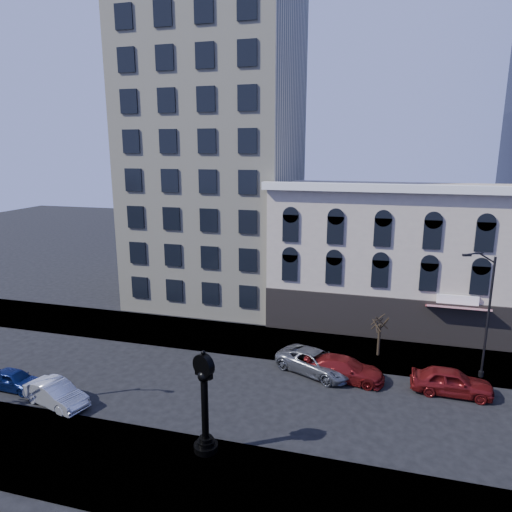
% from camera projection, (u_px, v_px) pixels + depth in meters
% --- Properties ---
extents(ground, '(160.00, 160.00, 0.00)m').
position_uv_depth(ground, '(210.00, 388.00, 29.40)').
color(ground, black).
rests_on(ground, ground).
extents(sidewalk_far, '(160.00, 6.00, 0.12)m').
position_uv_depth(sidewalk_far, '(245.00, 339.00, 36.89)').
color(sidewalk_far, gray).
rests_on(sidewalk_far, ground).
extents(sidewalk_near, '(160.00, 6.00, 0.12)m').
position_uv_depth(sidewalk_near, '(150.00, 469.00, 21.87)').
color(sidewalk_near, gray).
rests_on(sidewalk_near, ground).
extents(cream_tower, '(15.90, 15.40, 42.50)m').
position_uv_depth(cream_tower, '(216.00, 104.00, 44.28)').
color(cream_tower, beige).
rests_on(cream_tower, ground).
extents(victorian_row, '(22.60, 11.19, 12.50)m').
position_uv_depth(victorian_row, '(402.00, 255.00, 39.87)').
color(victorian_row, '#BEB09D').
rests_on(victorian_row, ground).
extents(street_clock, '(1.24, 1.24, 5.47)m').
position_uv_depth(street_clock, '(205.00, 406.00, 22.63)').
color(street_clock, black).
rests_on(street_clock, sidewalk_near).
extents(street_lamp_far, '(2.19, 0.97, 8.77)m').
position_uv_depth(street_lamp_far, '(483.00, 282.00, 29.13)').
color(street_lamp_far, black).
rests_on(street_lamp_far, sidewalk_far).
extents(bare_tree_far, '(2.27, 2.27, 3.89)m').
position_uv_depth(bare_tree_far, '(380.00, 318.00, 33.26)').
color(bare_tree_far, black).
rests_on(bare_tree_far, sidewalk_far).
extents(car_near_a, '(3.92, 1.67, 1.32)m').
position_uv_depth(car_near_a, '(14.00, 379.00, 29.19)').
color(car_near_a, '#0C194C').
rests_on(car_near_a, ground).
extents(car_near_b, '(4.69, 2.71, 1.46)m').
position_uv_depth(car_near_b, '(56.00, 394.00, 27.36)').
color(car_near_b, '#A5A8AD').
rests_on(car_near_b, ground).
extents(car_far_a, '(6.12, 4.63, 1.54)m').
position_uv_depth(car_far_a, '(316.00, 362.00, 31.31)').
color(car_far_a, '#595B60').
rests_on(car_far_a, ground).
extents(car_far_b, '(5.43, 2.69, 1.52)m').
position_uv_depth(car_far_b, '(345.00, 369.00, 30.40)').
color(car_far_b, maroon).
rests_on(car_far_b, ground).
extents(car_far_c, '(4.95, 2.11, 1.67)m').
position_uv_depth(car_far_c, '(452.00, 381.00, 28.59)').
color(car_far_c, maroon).
rests_on(car_far_c, ground).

